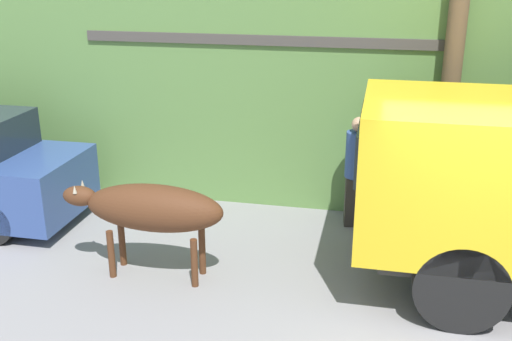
{
  "coord_description": "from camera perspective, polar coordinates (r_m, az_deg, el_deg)",
  "views": [
    {
      "loc": [
        -1.26,
        -5.82,
        4.02
      ],
      "look_at": [
        -2.75,
        1.08,
        1.48
      ],
      "focal_mm": 42.0,
      "sensor_mm": 36.0,
      "label": 1
    }
  ],
  "objects": [
    {
      "name": "brown_cow",
      "position": [
        7.82,
        -9.98,
        -3.6
      ],
      "size": [
        2.18,
        0.62,
        1.28
      ],
      "rotation": [
        0.0,
        0.0,
        -0.03
      ],
      "color": "#512D19",
      "rests_on": "ground_plane"
    },
    {
      "name": "utility_pole",
      "position": [
        9.2,
        18.45,
        11.63
      ],
      "size": [
        0.9,
        0.28,
        5.56
      ],
      "color": "brown",
      "rests_on": "ground_plane"
    },
    {
      "name": "pedestrian_on_hill",
      "position": [
        9.3,
        9.58,
        0.29
      ],
      "size": [
        0.42,
        0.42,
        1.76
      ],
      "rotation": [
        0.0,
        0.0,
        3.29
      ],
      "color": "#38332D",
      "rests_on": "ground_plane"
    },
    {
      "name": "hillside_embankment",
      "position": [
        12.82,
        17.92,
        9.67
      ],
      "size": [
        32.0,
        6.65,
        3.96
      ],
      "color": "#608C47",
      "rests_on": "ground_plane"
    },
    {
      "name": "building_backdrop",
      "position": [
        11.07,
        1.48,
        6.31
      ],
      "size": [
        5.71,
        2.7,
        2.86
      ],
      "color": "#C6B793",
      "rests_on": "ground_plane"
    }
  ]
}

